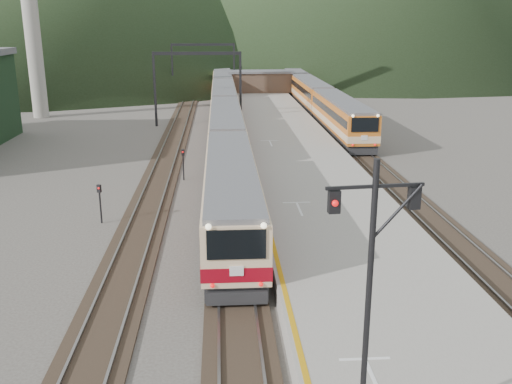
{
  "coord_description": "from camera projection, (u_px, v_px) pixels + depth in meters",
  "views": [
    {
      "loc": [
        -0.55,
        -7.96,
        11.0
      ],
      "look_at": [
        1.38,
        22.12,
        2.0
      ],
      "focal_mm": 40.0,
      "sensor_mm": 36.0,
      "label": 1
    }
  ],
  "objects": [
    {
      "name": "main_train",
      "position": [
        225.0,
        114.0,
        58.74
      ],
      "size": [
        2.8,
        76.68,
        3.41
      ],
      "color": "#DCB78E",
      "rests_on": "track_main"
    },
    {
      "name": "station_shed",
      "position": [
        260.0,
        81.0,
        84.99
      ],
      "size": [
        9.4,
        4.4,
        3.1
      ],
      "color": "#4D392D",
      "rests_on": "platform"
    },
    {
      "name": "track_far",
      "position": [
        168.0,
        155.0,
        48.71
      ],
      "size": [
        2.6,
        200.0,
        0.23
      ],
      "color": "black",
      "rests_on": "ground"
    },
    {
      "name": "platform",
      "position": [
        294.0,
        154.0,
        47.33
      ],
      "size": [
        8.0,
        100.0,
        1.0
      ],
      "primitive_type": "cube",
      "color": "gray",
      "rests_on": "ground"
    },
    {
      "name": "track_main",
      "position": [
        227.0,
        155.0,
        49.02
      ],
      "size": [
        2.6,
        200.0,
        0.23
      ],
      "color": "black",
      "rests_on": "ground"
    },
    {
      "name": "gantry_far",
      "position": [
        203.0,
        60.0,
        85.52
      ],
      "size": [
        9.55,
        0.25,
        8.0
      ],
      "color": "black",
      "rests_on": "ground"
    },
    {
      "name": "short_signal_c",
      "position": [
        100.0,
        199.0,
        32.09
      ],
      "size": [
        0.27,
        0.23,
        2.27
      ],
      "color": "black",
      "rests_on": "ground"
    },
    {
      "name": "track_second",
      "position": [
        358.0,
        153.0,
        49.73
      ],
      "size": [
        2.6,
        200.0,
        0.23
      ],
      "color": "black",
      "rests_on": "ground"
    },
    {
      "name": "gantry_near",
      "position": [
        197.0,
        74.0,
        61.61
      ],
      "size": [
        9.55,
        0.25,
        8.0
      ],
      "color": "black",
      "rests_on": "ground"
    },
    {
      "name": "short_signal_b",
      "position": [
        183.0,
        160.0,
        40.97
      ],
      "size": [
        0.23,
        0.18,
        2.27
      ],
      "color": "black",
      "rests_on": "ground"
    },
    {
      "name": "second_train",
      "position": [
        311.0,
        94.0,
        75.01
      ],
      "size": [
        2.8,
        57.45,
        3.42
      ],
      "color": "#CA6820",
      "rests_on": "track_second"
    },
    {
      "name": "signal_mast",
      "position": [
        369.0,
        282.0,
        12.78
      ],
      "size": [
        2.2,
        0.38,
        7.24
      ],
      "color": "black",
      "rests_on": "platform"
    }
  ]
}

